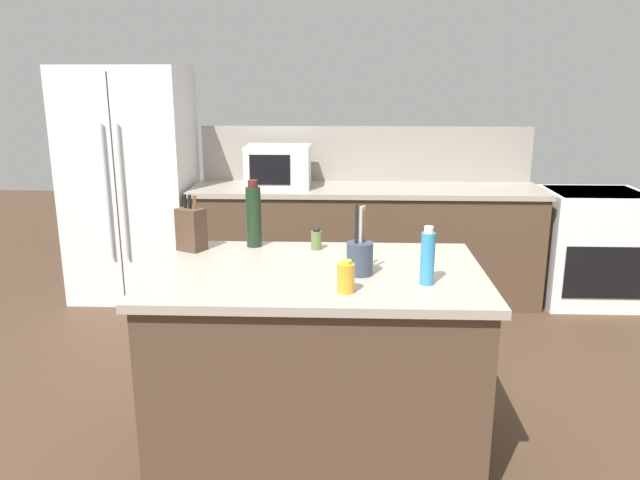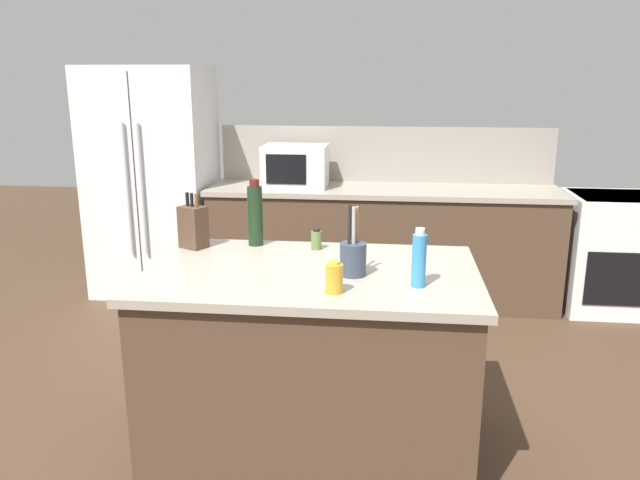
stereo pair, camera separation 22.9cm
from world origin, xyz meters
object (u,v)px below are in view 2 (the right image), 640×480
at_px(refrigerator, 153,182).
at_px(knife_block, 193,227).
at_px(range_oven, 615,252).
at_px(utensil_crock, 353,258).
at_px(spice_jar_oregano, 316,240).
at_px(honey_jar, 334,278).
at_px(wine_bottle, 255,214).
at_px(microwave, 295,166).
at_px(dish_soap_bottle, 419,259).

xyz_separation_m(refrigerator, knife_block, (0.97, -1.94, 0.11)).
bearing_deg(range_oven, utensil_crock, -130.52).
bearing_deg(spice_jar_oregano, refrigerator, 130.38).
distance_m(refrigerator, spice_jar_oregano, 2.49).
height_order(honey_jar, wine_bottle, wine_bottle).
bearing_deg(microwave, knife_block, -97.55).
bearing_deg(microwave, spice_jar_oregano, -78.04).
bearing_deg(spice_jar_oregano, knife_block, -176.17).
relative_size(knife_block, spice_jar_oregano, 2.62).
height_order(spice_jar_oregano, wine_bottle, wine_bottle).
height_order(knife_block, spice_jar_oregano, knife_block).
distance_m(range_oven, spice_jar_oregano, 2.88).
xyz_separation_m(utensil_crock, spice_jar_oregano, (-0.22, 0.41, -0.03)).
height_order(refrigerator, wine_bottle, refrigerator).
distance_m(refrigerator, wine_bottle, 2.26).
xyz_separation_m(refrigerator, honey_jar, (1.77, -2.55, 0.06)).
bearing_deg(spice_jar_oregano, wine_bottle, 171.91).
distance_m(dish_soap_bottle, honey_jar, 0.37).
xyz_separation_m(spice_jar_oregano, wine_bottle, (-0.33, 0.05, 0.11)).
bearing_deg(utensil_crock, microwave, 105.05).
bearing_deg(utensil_crock, knife_block, 156.68).
relative_size(microwave, dish_soap_bottle, 1.98).
relative_size(honey_jar, wine_bottle, 0.39).
relative_size(spice_jar_oregano, wine_bottle, 0.31).
bearing_deg(range_oven, dish_soap_bottle, -124.58).
distance_m(spice_jar_oregano, dish_soap_bottle, 0.74).
distance_m(knife_block, honey_jar, 1.00).
bearing_deg(honey_jar, range_oven, 51.46).
distance_m(range_oven, microwave, 2.62).
xyz_separation_m(refrigerator, microwave, (1.22, -0.05, 0.16)).
xyz_separation_m(dish_soap_bottle, honey_jar, (-0.35, -0.12, -0.06)).
bearing_deg(range_oven, spice_jar_oregano, -139.30).
relative_size(range_oven, utensil_crock, 2.87).
height_order(microwave, spice_jar_oregano, microwave).
relative_size(range_oven, dish_soap_bottle, 3.58).
xyz_separation_m(refrigerator, dish_soap_bottle, (2.12, -2.43, 0.12)).
xyz_separation_m(utensil_crock, wine_bottle, (-0.55, 0.46, 0.08)).
bearing_deg(spice_jar_oregano, range_oven, 40.70).
xyz_separation_m(range_oven, dish_soap_bottle, (-1.64, -2.38, 0.59)).
height_order(utensil_crock, dish_soap_bottle, utensil_crock).
bearing_deg(wine_bottle, spice_jar_oregano, -8.09).
distance_m(refrigerator, utensil_crock, 2.95).
height_order(refrigerator, dish_soap_bottle, refrigerator).
bearing_deg(utensil_crock, dish_soap_bottle, -23.33).
height_order(refrigerator, honey_jar, refrigerator).
relative_size(microwave, wine_bottle, 1.44).
distance_m(range_oven, dish_soap_bottle, 2.95).
height_order(dish_soap_bottle, honey_jar, dish_soap_bottle).
bearing_deg(dish_soap_bottle, honey_jar, -161.15).
xyz_separation_m(refrigerator, spice_jar_oregano, (1.61, -1.90, 0.05)).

